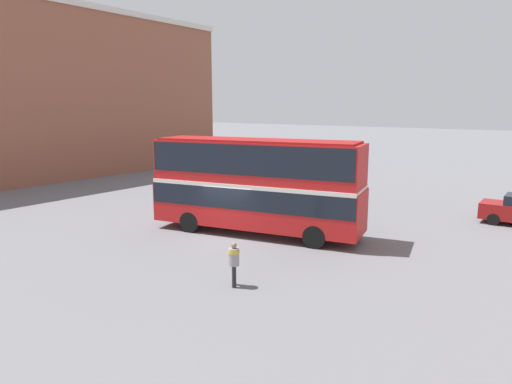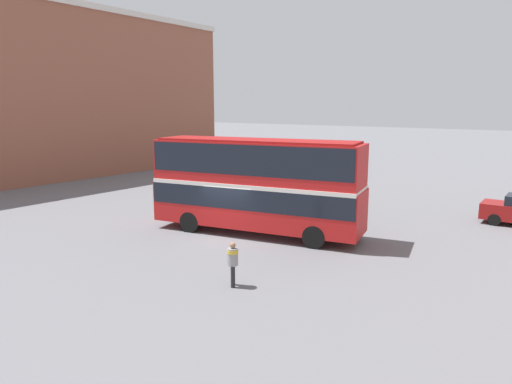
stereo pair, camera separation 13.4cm
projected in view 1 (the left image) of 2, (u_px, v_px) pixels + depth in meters
name	position (u px, v px, depth m)	size (l,w,h in m)	color
ground_plane	(227.00, 238.00, 22.10)	(240.00, 240.00, 0.00)	slate
building_row_left	(34.00, 93.00, 40.07)	(9.55, 36.66, 14.89)	#935642
double_decker_bus	(256.00, 180.00, 22.38)	(10.83, 4.80, 4.71)	red
pedestrian_foreground	(234.00, 260.00, 16.00)	(0.56, 0.56, 1.61)	#232328
parked_car_kerb_far	(184.00, 177.00, 36.19)	(4.30, 2.52, 1.50)	slate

